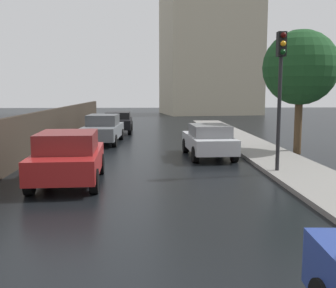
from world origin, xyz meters
TOP-DOWN VIEW (x-y plane):
  - car_red_near_kerb at (-2.05, 6.88)m, footprint 2.03×3.95m
  - car_black_mid_road at (-1.74, 21.31)m, footprint 1.85×3.98m
  - car_grey_behind_camera at (-2.09, 16.07)m, footprint 1.89×4.55m
  - car_silver_far_lane at (2.65, 11.41)m, footprint 1.87×3.96m
  - traffic_light at (4.35, 7.86)m, footprint 0.26×0.39m
  - street_tree_near at (6.57, 12.20)m, footprint 3.11×3.11m
  - distant_tower at (7.15, 42.44)m, footprint 11.35×9.54m

SIDE VIEW (x-z plane):
  - car_silver_far_lane at x=2.65m, z-range 0.03..1.36m
  - car_black_mid_road at x=-1.74m, z-range 0.05..1.36m
  - car_grey_behind_camera at x=-2.09m, z-range 0.01..1.46m
  - car_red_near_kerb at x=-2.05m, z-range 0.03..1.53m
  - traffic_light at x=4.35m, z-range 0.97..5.29m
  - street_tree_near at x=6.57m, z-range 1.01..6.20m
  - distant_tower at x=7.15m, z-range -2.75..23.51m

